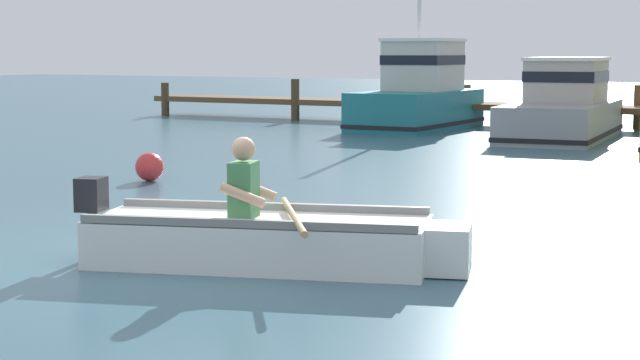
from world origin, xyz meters
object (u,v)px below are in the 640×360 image
at_px(mooring_buoy, 150,167).
at_px(moored_boat_grey, 563,108).
at_px(rowboat_with_person, 267,239).
at_px(moored_boat_teal, 419,95).

bearing_deg(mooring_buoy, moored_boat_grey, 73.40).
distance_m(moored_boat_grey, mooring_buoy, 11.38).
bearing_deg(rowboat_with_person, moored_boat_teal, 109.26).
xyz_separation_m(rowboat_with_person, moored_boat_teal, (-5.73, 16.40, 0.60)).
distance_m(moored_boat_teal, mooring_buoy, 11.98).
height_order(rowboat_with_person, moored_boat_teal, moored_boat_teal).
relative_size(rowboat_with_person, moored_boat_grey, 0.67).
bearing_deg(rowboat_with_person, moored_boat_grey, 96.23).
xyz_separation_m(rowboat_with_person, mooring_buoy, (-4.93, 4.47, -0.03)).
height_order(moored_boat_grey, mooring_buoy, moored_boat_grey).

